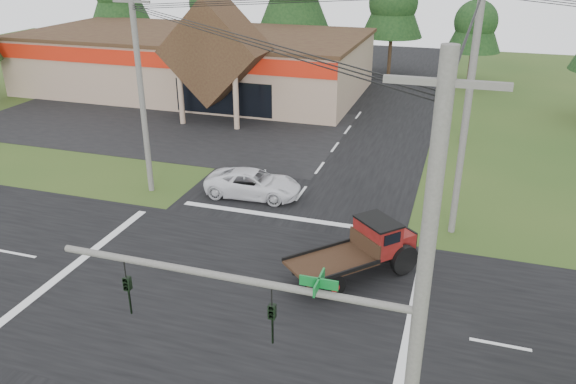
% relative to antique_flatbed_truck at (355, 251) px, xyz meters
% --- Properties ---
extents(ground, '(120.00, 120.00, 0.00)m').
position_rel_antique_flatbed_truck_xyz_m(ground, '(-4.39, -2.79, -1.15)').
color(ground, '#294619').
rests_on(ground, ground).
extents(road_ns, '(12.00, 120.00, 0.02)m').
position_rel_antique_flatbed_truck_xyz_m(road_ns, '(-4.39, -2.79, -1.14)').
color(road_ns, black).
rests_on(road_ns, ground).
extents(road_ew, '(120.00, 12.00, 0.02)m').
position_rel_antique_flatbed_truck_xyz_m(road_ew, '(-4.39, -2.79, -1.13)').
color(road_ew, black).
rests_on(road_ew, ground).
extents(parking_apron, '(28.00, 14.00, 0.02)m').
position_rel_antique_flatbed_truck_xyz_m(parking_apron, '(-18.39, 16.21, -1.13)').
color(parking_apron, black).
rests_on(parking_apron, ground).
extents(cvs_building, '(30.40, 18.20, 9.19)m').
position_rel_antique_flatbed_truck_xyz_m(cvs_building, '(-20.09, 26.78, 1.63)').
color(cvs_building, tan).
rests_on(cvs_building, ground).
extents(traffic_signal_mast, '(8.12, 0.24, 7.00)m').
position_rel_antique_flatbed_truck_xyz_m(traffic_signal_mast, '(1.43, -10.29, 3.28)').
color(traffic_signal_mast, '#595651').
rests_on(traffic_signal_mast, ground).
extents(utility_pole_nr, '(2.00, 0.30, 11.00)m').
position_rel_antique_flatbed_truck_xyz_m(utility_pole_nr, '(3.11, -10.29, 4.49)').
color(utility_pole_nr, '#595651').
rests_on(utility_pole_nr, ground).
extents(utility_pole_nw, '(2.00, 0.30, 10.50)m').
position_rel_antique_flatbed_truck_xyz_m(utility_pole_nw, '(-12.39, 5.21, 4.24)').
color(utility_pole_nw, '#595651').
rests_on(utility_pole_nw, ground).
extents(utility_pole_ne, '(2.00, 0.30, 11.50)m').
position_rel_antique_flatbed_truck_xyz_m(utility_pole_ne, '(3.61, 5.21, 4.74)').
color(utility_pole_ne, '#595651').
rests_on(utility_pole_ne, ground).
extents(utility_pole_n, '(2.00, 0.30, 11.20)m').
position_rel_antique_flatbed_truck_xyz_m(utility_pole_n, '(3.61, 19.21, 4.59)').
color(utility_pole_n, '#595651').
rests_on(utility_pole_n, ground).
extents(tree_row_b, '(5.60, 5.60, 10.10)m').
position_rel_antique_flatbed_truck_xyz_m(tree_row_b, '(-24.39, 39.21, 5.56)').
color(tree_row_b, '#332316').
rests_on(tree_row_b, ground).
extents(tree_row_d, '(6.16, 6.16, 11.11)m').
position_rel_antique_flatbed_truck_xyz_m(tree_row_d, '(-4.39, 39.21, 6.23)').
color(tree_row_d, '#332316').
rests_on(tree_row_d, ground).
extents(tree_row_e, '(5.04, 5.04, 9.09)m').
position_rel_antique_flatbed_truck_xyz_m(tree_row_e, '(3.61, 37.21, 4.89)').
color(tree_row_e, '#332316').
rests_on(tree_row_e, ground).
extents(antique_flatbed_truck, '(5.27, 5.44, 2.29)m').
position_rel_antique_flatbed_truck_xyz_m(antique_flatbed_truck, '(0.00, 0.00, 0.00)').
color(antique_flatbed_truck, '#52100B').
rests_on(antique_flatbed_truck, ground).
extents(white_pickup, '(5.19, 2.60, 1.41)m').
position_rel_antique_flatbed_truck_xyz_m(white_pickup, '(-6.76, 6.23, -0.44)').
color(white_pickup, white).
rests_on(white_pickup, ground).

